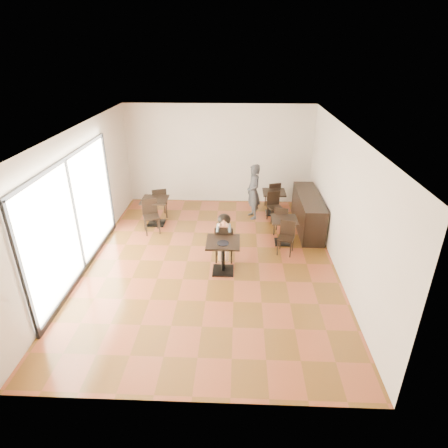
# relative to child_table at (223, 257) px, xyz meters

# --- Properties ---
(floor) EXTENTS (6.00, 8.00, 0.01)m
(floor) POSITION_rel_child_table_xyz_m (-0.32, 0.41, -0.40)
(floor) COLOR brown
(floor) RESTS_ON ground
(ceiling) EXTENTS (6.00, 8.00, 0.01)m
(ceiling) POSITION_rel_child_table_xyz_m (-0.32, 0.41, 2.80)
(ceiling) COLOR silver
(ceiling) RESTS_ON floor
(wall_back) EXTENTS (6.00, 0.01, 3.20)m
(wall_back) POSITION_rel_child_table_xyz_m (-0.32, 4.41, 1.20)
(wall_back) COLOR beige
(wall_back) RESTS_ON floor
(wall_front) EXTENTS (6.00, 0.01, 3.20)m
(wall_front) POSITION_rel_child_table_xyz_m (-0.32, -3.59, 1.20)
(wall_front) COLOR beige
(wall_front) RESTS_ON floor
(wall_left) EXTENTS (0.01, 8.00, 3.20)m
(wall_left) POSITION_rel_child_table_xyz_m (-3.32, 0.41, 1.20)
(wall_left) COLOR beige
(wall_left) RESTS_ON floor
(wall_right) EXTENTS (0.01, 8.00, 3.20)m
(wall_right) POSITION_rel_child_table_xyz_m (2.68, 0.41, 1.20)
(wall_right) COLOR beige
(wall_right) RESTS_ON floor
(storefront_window) EXTENTS (0.04, 4.50, 2.60)m
(storefront_window) POSITION_rel_child_table_xyz_m (-3.29, -0.09, 1.00)
(storefront_window) COLOR white
(storefront_window) RESTS_ON floor
(child_table) EXTENTS (0.76, 0.76, 0.80)m
(child_table) POSITION_rel_child_table_xyz_m (0.00, 0.00, 0.00)
(child_table) COLOR black
(child_table) RESTS_ON floor
(child_chair) EXTENTS (0.44, 0.44, 0.97)m
(child_chair) POSITION_rel_child_table_xyz_m (0.00, 0.55, 0.08)
(child_chair) COLOR black
(child_chair) RESTS_ON floor
(child) EXTENTS (0.44, 0.61, 1.22)m
(child) POSITION_rel_child_table_xyz_m (0.00, 0.55, 0.21)
(child) COLOR gray
(child) RESTS_ON child_chair
(plate) EXTENTS (0.27, 0.27, 0.02)m
(plate) POSITION_rel_child_table_xyz_m (0.00, -0.10, 0.41)
(plate) COLOR black
(plate) RESTS_ON child_table
(pizza_slice) EXTENTS (0.28, 0.22, 0.07)m
(pizza_slice) POSITION_rel_child_table_xyz_m (0.00, 0.36, 0.65)
(pizza_slice) COLOR #E0C77F
(pizza_slice) RESTS_ON child
(adult_patron) EXTENTS (0.57, 0.70, 1.68)m
(adult_patron) POSITION_rel_child_table_xyz_m (0.78, 3.09, 0.44)
(adult_patron) COLOR #353539
(adult_patron) RESTS_ON floor
(cafe_table_mid) EXTENTS (0.84, 0.84, 0.71)m
(cafe_table_mid) POSITION_rel_child_table_xyz_m (1.54, 1.47, -0.05)
(cafe_table_mid) COLOR black
(cafe_table_mid) RESTS_ON floor
(cafe_table_left) EXTENTS (0.96, 0.96, 0.79)m
(cafe_table_left) POSITION_rel_child_table_xyz_m (-2.10, 2.50, -0.01)
(cafe_table_left) COLOR black
(cafe_table_left) RESTS_ON floor
(cafe_table_back) EXTENTS (0.87, 0.87, 0.73)m
(cafe_table_back) POSITION_rel_child_table_xyz_m (1.43, 3.39, -0.04)
(cafe_table_back) COLOR black
(cafe_table_back) RESTS_ON floor
(chair_mid_a) EXTENTS (0.48, 0.48, 0.85)m
(chair_mid_a) POSITION_rel_child_table_xyz_m (1.54, 2.02, 0.02)
(chair_mid_a) COLOR black
(chair_mid_a) RESTS_ON floor
(chair_mid_b) EXTENTS (0.48, 0.48, 0.85)m
(chair_mid_b) POSITION_rel_child_table_xyz_m (1.54, 0.92, 0.02)
(chair_mid_b) COLOR black
(chair_mid_b) RESTS_ON floor
(chair_left_a) EXTENTS (0.55, 0.55, 0.95)m
(chair_left_a) POSITION_rel_child_table_xyz_m (-2.10, 3.05, 0.07)
(chair_left_a) COLOR black
(chair_left_a) RESTS_ON floor
(chair_left_b) EXTENTS (0.55, 0.55, 0.95)m
(chair_left_b) POSITION_rel_child_table_xyz_m (-2.10, 1.95, 0.07)
(chair_left_b) COLOR black
(chair_left_b) RESTS_ON floor
(chair_back_a) EXTENTS (0.50, 0.50, 0.88)m
(chair_back_a) POSITION_rel_child_table_xyz_m (1.43, 3.91, 0.04)
(chair_back_a) COLOR black
(chair_back_a) RESTS_ON floor
(chair_back_b) EXTENTS (0.50, 0.50, 0.88)m
(chair_back_b) POSITION_rel_child_table_xyz_m (1.43, 2.84, 0.04)
(chair_back_b) COLOR black
(chair_back_b) RESTS_ON floor
(service_counter) EXTENTS (0.60, 2.40, 1.00)m
(service_counter) POSITION_rel_child_table_xyz_m (2.33, 2.41, 0.10)
(service_counter) COLOR black
(service_counter) RESTS_ON floor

